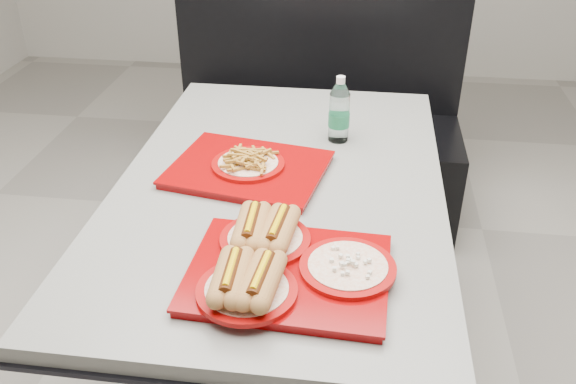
# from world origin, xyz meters

# --- Properties ---
(ground) EXTENTS (6.00, 6.00, 0.00)m
(ground) POSITION_xyz_m (0.00, 0.00, 0.00)
(ground) COLOR gray
(ground) RESTS_ON ground
(diner_table) EXTENTS (0.92, 1.42, 0.75)m
(diner_table) POSITION_xyz_m (0.00, 0.00, 0.58)
(diner_table) COLOR black
(diner_table) RESTS_ON ground
(booth_bench) EXTENTS (1.30, 0.57, 1.35)m
(booth_bench) POSITION_xyz_m (0.00, 1.09, 0.40)
(booth_bench) COLOR black
(booth_bench) RESTS_ON ground
(tray_near) EXTENTS (0.46, 0.39, 0.10)m
(tray_near) POSITION_xyz_m (0.06, -0.42, 0.78)
(tray_near) COLOR #800304
(tray_near) RESTS_ON diner_table
(tray_far) EXTENTS (0.48, 0.40, 0.08)m
(tray_far) POSITION_xyz_m (-0.10, 0.03, 0.77)
(tray_far) COLOR #800304
(tray_far) RESTS_ON diner_table
(water_bottle) EXTENTS (0.07, 0.07, 0.21)m
(water_bottle) POSITION_xyz_m (0.14, 0.28, 0.84)
(water_bottle) COLOR silver
(water_bottle) RESTS_ON diner_table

